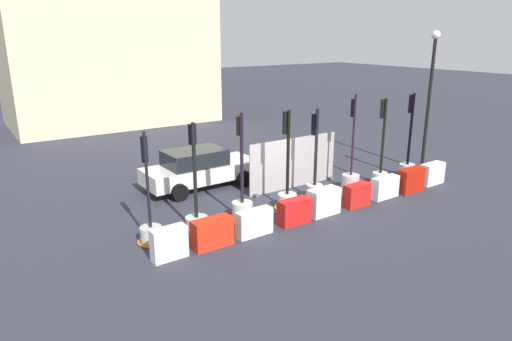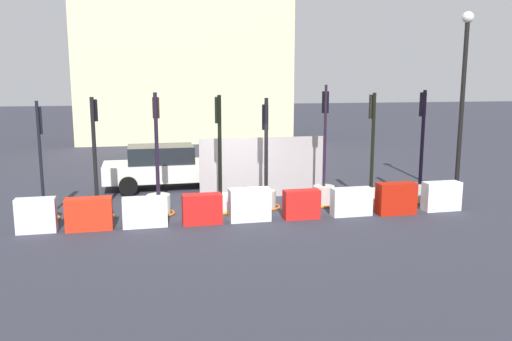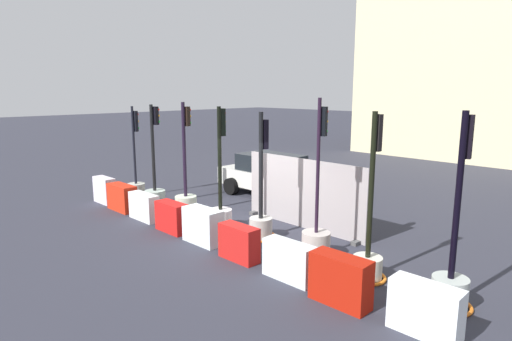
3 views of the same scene
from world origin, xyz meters
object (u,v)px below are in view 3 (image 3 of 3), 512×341
at_px(traffic_light_2, 186,197).
at_px(car_white_van, 275,175).
at_px(traffic_light_3, 221,207).
at_px(construction_barrier_2, 144,207).
at_px(construction_barrier_5, 239,243).
at_px(traffic_light_7, 451,276).
at_px(construction_barrier_8, 425,309).
at_px(construction_barrier_3, 172,217).
at_px(traffic_light_5, 316,236).
at_px(construction_barrier_6, 289,261).
at_px(traffic_light_1, 155,188).
at_px(construction_barrier_0, 104,190).
at_px(construction_barrier_1, 122,198).
at_px(construction_barrier_7, 340,280).
at_px(construction_barrier_4, 203,226).
at_px(traffic_light_6, 368,250).
at_px(traffic_light_0, 136,184).
at_px(traffic_light_4, 261,215).

height_order(traffic_light_2, car_white_van, traffic_light_2).
bearing_deg(traffic_light_3, construction_barrier_2, -151.12).
bearing_deg(construction_barrier_5, traffic_light_7, 16.22).
height_order(traffic_light_2, construction_barrier_8, traffic_light_2).
distance_m(traffic_light_3, construction_barrier_3, 1.36).
height_order(traffic_light_5, construction_barrier_6, traffic_light_5).
relative_size(traffic_light_3, construction_barrier_3, 3.20).
distance_m(traffic_light_1, construction_barrier_2, 1.74).
distance_m(traffic_light_2, construction_barrier_6, 5.47).
distance_m(construction_barrier_8, car_white_van, 9.15).
relative_size(traffic_light_1, traffic_light_2, 0.97).
height_order(construction_barrier_0, construction_barrier_1, construction_barrier_0).
bearing_deg(construction_barrier_8, traffic_light_5, 157.34).
height_order(construction_barrier_1, car_white_van, car_white_van).
bearing_deg(traffic_light_1, construction_barrier_7, -8.55).
xyz_separation_m(traffic_light_5, construction_barrier_0, (-8.01, -1.33, -0.06)).
bearing_deg(construction_barrier_0, traffic_light_7, 6.00).
xyz_separation_m(construction_barrier_4, construction_barrier_5, (1.44, -0.08, -0.04)).
relative_size(construction_barrier_4, construction_barrier_5, 1.11).
distance_m(traffic_light_7, construction_barrier_1, 9.90).
distance_m(traffic_light_7, construction_barrier_8, 1.17).
distance_m(traffic_light_2, traffic_light_6, 6.42).
height_order(construction_barrier_4, construction_barrier_8, construction_barrier_4).
bearing_deg(construction_barrier_5, traffic_light_0, 169.69).
distance_m(traffic_light_0, traffic_light_5, 8.04).
bearing_deg(construction_barrier_3, car_white_van, 98.87).
bearing_deg(traffic_light_5, construction_barrier_4, -152.87).
xyz_separation_m(traffic_light_0, traffic_light_7, (11.14, -0.04, 0.13)).
bearing_deg(construction_barrier_4, traffic_light_3, 120.23).
xyz_separation_m(traffic_light_0, traffic_light_5, (8.04, 0.13, 0.03)).
distance_m(traffic_light_5, construction_barrier_3, 4.09).
bearing_deg(construction_barrier_6, traffic_light_2, 166.99).
height_order(traffic_light_0, construction_barrier_3, traffic_light_0).
bearing_deg(traffic_light_1, construction_barrier_8, -6.50).
relative_size(construction_barrier_4, construction_barrier_7, 1.00).
height_order(traffic_light_7, construction_barrier_5, traffic_light_7).
height_order(traffic_light_4, traffic_light_5, traffic_light_5).
distance_m(traffic_light_1, traffic_light_5, 6.64).
bearing_deg(traffic_light_0, construction_barrier_6, -8.28).
bearing_deg(traffic_light_7, construction_barrier_8, -86.56).
relative_size(construction_barrier_0, construction_barrier_1, 0.83).
relative_size(traffic_light_2, construction_barrier_7, 3.07).
relative_size(traffic_light_3, construction_barrier_2, 2.93).
height_order(construction_barrier_0, construction_barrier_4, construction_barrier_4).
height_order(traffic_light_1, construction_barrier_7, traffic_light_1).
bearing_deg(construction_barrier_8, traffic_light_2, 171.61).
bearing_deg(traffic_light_4, traffic_light_6, -3.27).
distance_m(traffic_light_5, construction_barrier_0, 8.12).
bearing_deg(construction_barrier_0, traffic_light_1, 39.28).
bearing_deg(construction_barrier_0, traffic_light_2, 21.70).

